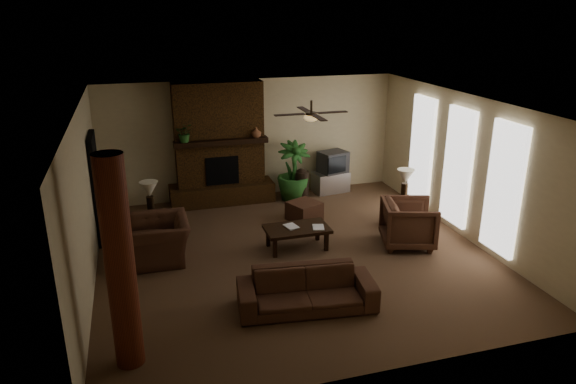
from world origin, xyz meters
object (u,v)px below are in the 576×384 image
object	(u,v)px
ottoman	(304,211)
tv_stand	(331,182)
sofa	(307,284)
floor_plant	(293,184)
coffee_table	(297,230)
floor_vase	(302,182)
log_column	(120,265)
armchair_left	(160,233)
lamp_right	(405,179)
lamp_left	(149,192)
armchair_right	(409,221)
side_table_right	(402,211)
side_table_left	(155,227)

from	to	relation	value
ottoman	tv_stand	bearing A→B (deg)	52.72
sofa	floor_plant	bearing A→B (deg)	82.45
coffee_table	floor_vase	size ratio (longest dim) A/B	1.56
log_column	ottoman	distance (m)	5.53
armchair_left	lamp_right	distance (m)	5.04
ottoman	lamp_left	xyz separation A→B (m)	(-3.18, -0.13, 0.80)
floor_plant	lamp_right	size ratio (longest dim) A/B	2.14
armchair_left	lamp_left	size ratio (longest dim) A/B	1.79
sofa	tv_stand	distance (m)	5.44
armchair_right	floor_vase	distance (m)	3.22
coffee_table	ottoman	distance (m)	1.45
ottoman	log_column	bearing A→B (deg)	-132.66
sofa	armchair_left	xyz separation A→B (m)	(-2.02, 2.33, 0.10)
floor_plant	side_table_right	distance (m)	2.73
log_column	floor_plant	world-z (taller)	log_column
armchair_left	coffee_table	world-z (taller)	armchair_left
armchair_left	side_table_left	distance (m)	0.90
sofa	armchair_right	distance (m)	3.02
lamp_right	ottoman	bearing A→B (deg)	157.68
sofa	armchair_right	size ratio (longest dim) A/B	2.12
armchair_left	lamp_right	bearing A→B (deg)	92.83
lamp_left	lamp_right	bearing A→B (deg)	-7.43
side_table_right	ottoman	bearing A→B (deg)	157.82
armchair_right	lamp_left	xyz separation A→B (m)	(-4.69, 1.65, 0.51)
side_table_left	floor_plant	bearing A→B (deg)	24.08
armchair_right	ottoman	bearing A→B (deg)	57.82
sofa	lamp_left	bearing A→B (deg)	130.15
armchair_right	side_table_left	bearing A→B (deg)	88.31
lamp_left	side_table_right	bearing A→B (deg)	-7.31
ottoman	floor_vase	bearing A→B (deg)	74.92
tv_stand	floor_vase	xyz separation A→B (m)	(-0.87, -0.36, 0.18)
armchair_right	floor_vase	bearing A→B (deg)	39.00
lamp_right	coffee_table	bearing A→B (deg)	-168.07
floor_plant	lamp_left	bearing A→B (deg)	-156.68
sofa	floor_vase	distance (m)	4.79
armchair_right	side_table_right	world-z (taller)	armchair_right
floor_vase	lamp_left	size ratio (longest dim) A/B	1.18
lamp_right	armchair_right	bearing A→B (deg)	-112.83
floor_vase	side_table_right	world-z (taller)	floor_vase
sofa	floor_vase	size ratio (longest dim) A/B	2.70
armchair_right	floor_vase	size ratio (longest dim) A/B	1.27
ottoman	floor_plant	distance (m)	1.33
sofa	side_table_right	distance (m)	3.94
floor_vase	lamp_right	size ratio (longest dim) A/B	1.18
floor_vase	lamp_left	world-z (taller)	lamp_left
ottoman	lamp_right	world-z (taller)	lamp_right
side_table_right	lamp_right	size ratio (longest dim) A/B	0.85
tv_stand	floor_plant	world-z (taller)	floor_plant
armchair_right	lamp_right	distance (m)	1.19
ottoman	armchair_left	bearing A→B (deg)	-161.49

